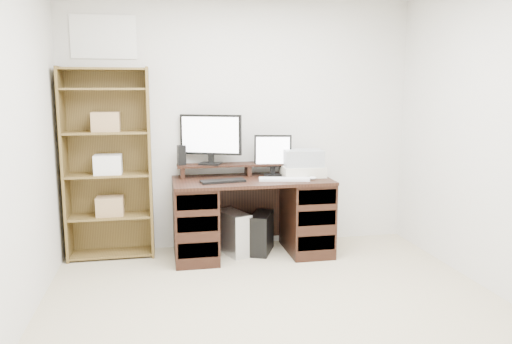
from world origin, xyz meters
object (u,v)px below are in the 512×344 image
object	(u,v)px
monitor_small	(273,153)
printer	(303,171)
monitor_wide	(211,137)
tower_black	(262,233)
bookshelf	(108,162)
tower_silver	(233,233)
desk	(252,215)

from	to	relation	value
monitor_small	printer	bearing A→B (deg)	-9.03
monitor_wide	tower_black	bearing A→B (deg)	1.87
bookshelf	tower_silver	bearing A→B (deg)	-7.81
tower_silver	tower_black	size ratio (longest dim) A/B	0.97
printer	tower_black	size ratio (longest dim) A/B	0.95
monitor_wide	printer	distance (m)	0.97
desk	bookshelf	size ratio (longest dim) A/B	0.83
tower_black	printer	bearing A→B (deg)	24.46
tower_black	tower_silver	bearing A→B (deg)	-161.95
tower_silver	bookshelf	size ratio (longest dim) A/B	0.23
desk	monitor_small	world-z (taller)	monitor_small
desk	monitor_wide	xyz separation A→B (m)	(-0.37, 0.21, 0.75)
desk	tower_silver	world-z (taller)	desk
tower_silver	bookshelf	xyz separation A→B (m)	(-1.17, 0.16, 0.71)
printer	tower_silver	size ratio (longest dim) A/B	0.98
desk	monitor_wide	world-z (taller)	monitor_wide
monitor_small	tower_silver	size ratio (longest dim) A/B	0.97
printer	tower_silver	distance (m)	0.91
monitor_wide	tower_black	size ratio (longest dim) A/B	1.35
printer	tower_black	bearing A→B (deg)	-176.99
monitor_small	printer	distance (m)	0.34
monitor_wide	monitor_small	size ratio (longest dim) A/B	1.44
tower_black	bookshelf	size ratio (longest dim) A/B	0.24
desk	tower_silver	size ratio (longest dim) A/B	3.60
tower_black	desk	bearing A→B (deg)	-141.77
tower_silver	desk	bearing A→B (deg)	-37.88
tower_black	bookshelf	xyz separation A→B (m)	(-1.45, 0.18, 0.72)
monitor_wide	tower_black	distance (m)	1.07
monitor_small	tower_silver	bearing A→B (deg)	-155.91
monitor_small	tower_silver	xyz separation A→B (m)	(-0.41, -0.09, -0.76)
printer	tower_black	xyz separation A→B (m)	(-0.41, -0.01, -0.60)
monitor_wide	printer	xyz separation A→B (m)	(0.89, -0.17, -0.34)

